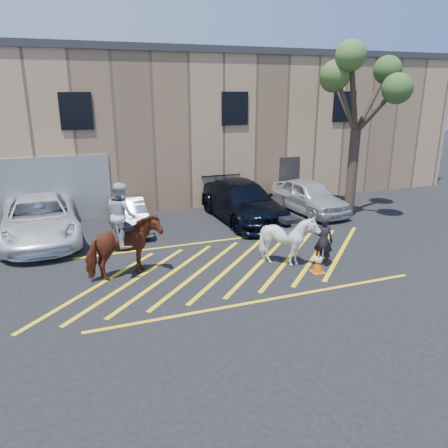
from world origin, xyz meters
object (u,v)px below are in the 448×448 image
object	(u,v)px
car_white_pickup	(40,219)
mounted_bay	(123,240)
traffic_cone	(318,262)
tree	(360,83)
handler	(323,241)
car_white_suv	(309,196)
saddled_white	(289,240)
car_silver_sedan	(128,214)
car_blue_suv	(242,201)

from	to	relation	value
car_white_pickup	mounted_bay	size ratio (longest dim) A/B	2.00
car_white_pickup	traffic_cone	distance (m)	10.30
tree	mounted_bay	bearing A→B (deg)	-162.40
traffic_cone	tree	xyz separation A→B (m)	(4.78, 5.07, 5.33)
handler	traffic_cone	world-z (taller)	handler
car_white_pickup	tree	size ratio (longest dim) A/B	0.80
car_white_suv	saddled_white	size ratio (longest dim) A/B	2.61
car_silver_sedan	car_white_suv	distance (m)	8.22
car_blue_suv	traffic_cone	world-z (taller)	car_blue_suv
car_white_suv	traffic_cone	distance (m)	7.05
car_blue_suv	car_silver_sedan	bearing A→B (deg)	174.73
car_blue_suv	traffic_cone	distance (m)	6.16
car_white_suv	traffic_cone	world-z (taller)	car_white_suv
traffic_cone	mounted_bay	bearing A→B (deg)	162.62
mounted_bay	car_white_pickup	bearing A→B (deg)	118.46
car_silver_sedan	car_blue_suv	distance (m)	4.89
handler	tree	distance (m)	7.96
car_silver_sedan	handler	distance (m)	8.00
mounted_bay	traffic_cone	distance (m)	5.97
car_white_suv	tree	bearing A→B (deg)	-42.85
mounted_bay	saddled_white	bearing A→B (deg)	-9.60
saddled_white	car_white_suv	bearing A→B (deg)	53.43
car_white_pickup	tree	bearing A→B (deg)	-7.34
handler	tree	world-z (taller)	tree
car_silver_sedan	car_blue_suv	bearing A→B (deg)	-3.51
saddled_white	handler	bearing A→B (deg)	-22.14
car_white_pickup	car_silver_sedan	size ratio (longest dim) A/B	1.51
handler	traffic_cone	bearing A→B (deg)	88.10
car_blue_suv	car_white_suv	distance (m)	3.33
car_white_suv	handler	xyz separation A→B (m)	(-2.90, -5.70, 0.07)
car_white_pickup	car_white_suv	bearing A→B (deg)	-2.49
car_silver_sedan	traffic_cone	bearing A→B (deg)	-52.92
mounted_bay	traffic_cone	size ratio (longest dim) A/B	4.00
car_white_pickup	mounted_bay	distance (m)	5.20
car_silver_sedan	tree	bearing A→B (deg)	-8.00
handler	mounted_bay	world-z (taller)	mounted_bay
mounted_bay	tree	bearing A→B (deg)	17.60
tree	car_white_pickup	bearing A→B (deg)	174.44
car_white_suv	saddled_white	distance (m)	6.58
mounted_bay	traffic_cone	xyz separation A→B (m)	(5.64, -1.77, -0.81)
car_white_suv	handler	distance (m)	6.39
car_white_pickup	car_silver_sedan	bearing A→B (deg)	0.65
mounted_bay	saddled_white	xyz separation A→B (m)	(5.09, -0.86, -0.32)
mounted_bay	handler	bearing A→B (deg)	-11.80
car_silver_sedan	mounted_bay	world-z (taller)	mounted_bay
car_white_suv	handler	bearing A→B (deg)	-121.61
car_blue_suv	tree	world-z (taller)	tree
saddled_white	tree	bearing A→B (deg)	38.01
mounted_bay	car_silver_sedan	bearing A→B (deg)	80.38
handler	mounted_bay	distance (m)	6.25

